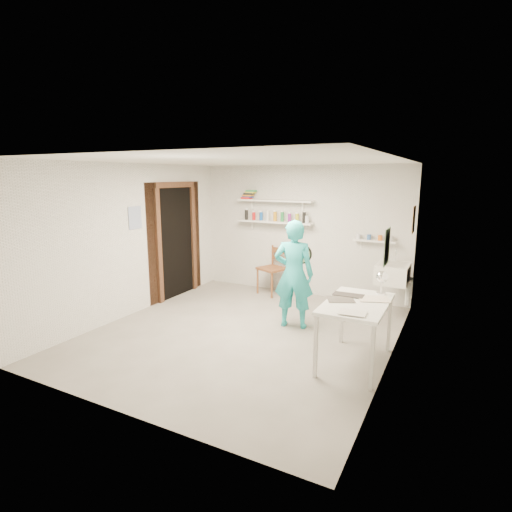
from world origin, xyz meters
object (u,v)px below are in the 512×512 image
at_px(belfast_sink, 393,273).
at_px(man, 294,274).
at_px(wall_clock, 302,254).
at_px(work_table, 355,333).
at_px(desk_lamp, 382,277).
at_px(wooden_chair, 272,269).

relative_size(belfast_sink, man, 0.38).
bearing_deg(wall_clock, man, -113.33).
bearing_deg(belfast_sink, work_table, -93.28).
bearing_deg(man, work_table, 133.06).
bearing_deg(desk_lamp, belfast_sink, 93.13).
relative_size(work_table, desk_lamp, 8.00).
bearing_deg(work_table, wall_clock, 136.78).
height_order(work_table, desk_lamp, desk_lamp).
bearing_deg(wall_clock, wooden_chair, 120.16).
bearing_deg(belfast_sink, man, -136.99).
height_order(wooden_chair, desk_lamp, desk_lamp).
relative_size(wooden_chair, desk_lamp, 6.87).
xyz_separation_m(man, desk_lamp, (1.30, -0.32, 0.19)).
bearing_deg(belfast_sink, wall_clock, -141.89).
height_order(man, wooden_chair, man).
relative_size(man, wooden_chair, 1.62).
bearing_deg(desk_lamp, wall_clock, 156.72).
bearing_deg(man, desk_lamp, 154.34).
height_order(man, wall_clock, man).
distance_m(wooden_chair, desk_lamp, 2.87).
bearing_deg(belfast_sink, desk_lamp, -86.87).
height_order(wooden_chair, work_table, wooden_chair).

